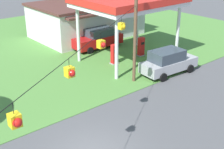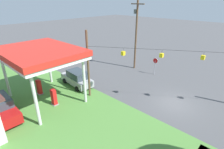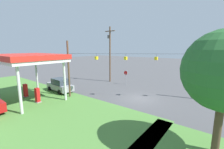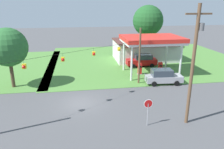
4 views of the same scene
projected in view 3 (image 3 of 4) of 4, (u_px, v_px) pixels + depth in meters
name	position (u px, v px, depth m)	size (l,w,h in m)	color
ground_plane	(139.00, 99.00, 19.36)	(160.00, 160.00, 0.00)	#4C4C4F
gas_station_canopy	(28.00, 59.00, 18.10)	(8.53, 6.48, 5.72)	silver
fuel_pump_near	(37.00, 96.00, 17.89)	(0.71, 0.56, 1.78)	gray
fuel_pump_far	(26.00, 91.00, 19.84)	(0.71, 0.56, 1.78)	gray
car_at_pumps_front	(60.00, 85.00, 22.42)	(4.99, 2.39, 2.00)	#9E9EA3
stop_sign_roadside	(126.00, 74.00, 26.70)	(0.80, 0.08, 2.50)	#99999E
utility_pole_main	(110.00, 52.00, 28.30)	(2.20, 0.44, 10.33)	brown
signal_span_gantry	(141.00, 68.00, 18.66)	(15.84, 10.24, 7.39)	brown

